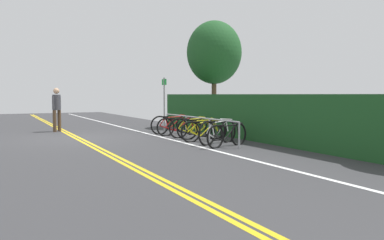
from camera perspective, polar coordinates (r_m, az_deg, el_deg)
ground_plane at (r=14.02m, az=-16.62°, el=-2.63°), size 38.73×11.33×0.05m
centre_line_yellow_inner at (r=14.00m, az=-16.94°, el=-2.53°), size 34.86×0.10×0.00m
centre_line_yellow_outer at (r=14.03m, az=-16.30°, el=-2.51°), size 34.86×0.10×0.00m
bike_lane_stripe_white at (r=14.75m, az=-6.28°, el=-2.08°), size 34.86×0.12×0.00m
bike_rack at (r=12.95m, az=0.75°, el=-0.32°), size 5.04×0.05×0.76m
bicycle_0 at (r=14.81m, az=-2.91°, el=-0.68°), size 0.46×1.77×0.75m
bicycle_1 at (r=14.21m, az=-1.89°, el=-0.94°), size 0.46×1.76×0.71m
bicycle_2 at (r=13.56m, az=-0.06°, el=-1.10°), size 0.46×1.74×0.75m
bicycle_3 at (r=12.98m, az=1.36°, el=-1.33°), size 0.64×1.60×0.74m
bicycle_4 at (r=12.40m, az=1.82°, el=-1.64°), size 0.46×1.66×0.71m
bicycle_5 at (r=11.80m, az=3.82°, el=-1.76°), size 0.68×1.69×0.78m
bicycle_6 at (r=11.19m, az=5.22°, el=-2.23°), size 0.62×1.66×0.71m
pedestrian at (r=16.51m, az=-19.33°, el=1.91°), size 0.37×0.38×1.76m
sign_post_near at (r=15.71m, az=-4.12°, el=3.10°), size 0.36×0.06×2.19m
hedge_backdrop at (r=12.80m, az=11.93°, el=0.36°), size 13.99×1.39×1.51m
tree_near_left at (r=17.92m, az=3.29°, el=9.87°), size 2.50×2.50×4.85m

